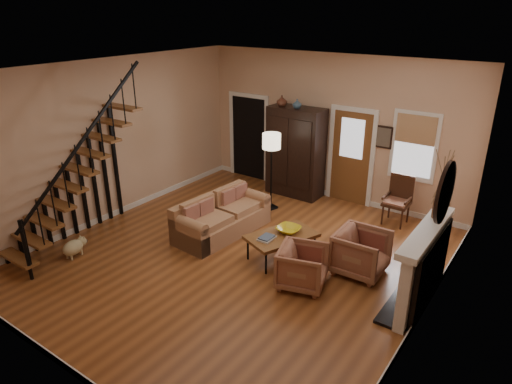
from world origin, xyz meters
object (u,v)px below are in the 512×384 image
Objects in this scene: armoire at (296,152)px; armchair_right at (361,253)px; floor_lamp at (271,172)px; armchair_left at (303,267)px; side_chair at (397,201)px; coffee_table at (281,246)px; sofa at (222,216)px.

armoire is 2.50× the size of armchair_right.
armchair_right is at bearing -26.40° from floor_lamp.
side_chair is at bearing -24.99° from armchair_left.
armchair_right is (1.36, 0.36, 0.15)m from coffee_table.
sofa is 2.40× the size of armchair_right.
side_chair is (-0.17, 2.20, 0.13)m from armchair_right.
floor_lamp is at bearing 26.15° from armchair_left.
armoire is at bearing 46.92° from armchair_right.
sofa is at bearing -94.37° from floor_lamp.
armoire reaches higher than side_chair.
armoire is 2.61m from side_chair.
armchair_left is 0.90× the size of armchair_right.
armchair_right is (2.72, -2.40, -0.67)m from armoire.
armchair_left is (2.22, -0.69, -0.03)m from sofa.
armchair_right reaches higher than armchair_left.
coffee_table is 1.20× the size of side_chair.
sofa is 1.17× the size of floor_lamp.
sofa is at bearing -137.77° from side_chair.
sofa is 1.65× the size of coffee_table.
armchair_left is (0.74, -0.54, 0.11)m from coffee_table.
floor_lamp is at bearing 61.91° from armchair_right.
side_chair is at bearing -4.48° from armoire.
armchair_right is at bearing 8.51° from sofa.
armoire is 1.71× the size of coffee_table.
floor_lamp reaches higher than armchair_left.
armchair_right is (0.62, 0.90, 0.04)m from armchair_left.
armoire is at bearing 116.31° from coffee_table.
armchair_right is at bearing -51.05° from armchair_left.
floor_lamp is (0.12, 1.57, 0.49)m from sofa.
armchair_left is 3.12m from floor_lamp.
floor_lamp is 2.70m from side_chair.
floor_lamp reaches higher than coffee_table.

